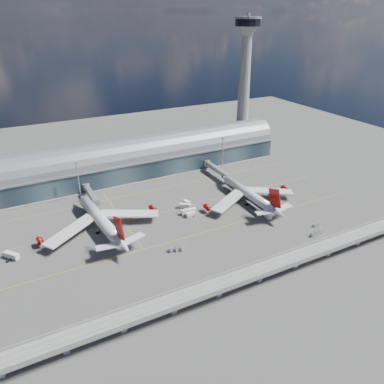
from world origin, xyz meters
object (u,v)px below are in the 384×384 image
floodlight_mast_right (223,154)px  service_truck_3 (267,215)px  service_truck_5 (184,206)px  control_tower (244,88)px  service_truck_2 (189,211)px  airliner_right (249,195)px  service_truck_1 (190,214)px  cargo_train_1 (316,233)px  service_truck_4 (187,203)px  floodlight_mast_left (79,181)px  airliner_left (101,221)px  cargo_train_2 (316,225)px  service_truck_0 (12,256)px  cargo_train_0 (177,249)px

floodlight_mast_right → service_truck_3: (-12.64, -67.85, -12.07)m
service_truck_3 → service_truck_5: size_ratio=1.03×
control_tower → service_truck_2: 121.69m
airliner_right → service_truck_5: size_ratio=9.72×
service_truck_1 → service_truck_3: (37.62, -20.80, 0.17)m
cargo_train_1 → service_truck_3: bearing=33.0°
service_truck_4 → floodlight_mast_left: bearing=132.1°
airliner_left → cargo_train_2: 113.96m
service_truck_1 → service_truck_4: size_ratio=0.90×
control_tower → service_truck_3: size_ratio=15.66×
service_truck_0 → cargo_train_1: size_ratio=0.88×
airliner_right → service_truck_1: (-39.23, 1.42, -3.71)m
service_truck_2 → service_truck_5: size_ratio=1.39×
cargo_train_0 → cargo_train_2: bearing=-119.6°
airliner_left → cargo_train_1: airliner_left is taller
floodlight_mast_left → cargo_train_2: size_ratio=5.55×
floodlight_mast_left → control_tower: bearing=11.7°
service_truck_2 → cargo_train_0: (-21.90, -29.79, -0.69)m
floodlight_mast_right → service_truck_4: bearing=-143.4°
floodlight_mast_left → airliner_left: 39.52m
airliner_left → cargo_train_0: size_ratio=8.37×
service_truck_4 → control_tower: bearing=21.4°
service_truck_0 → airliner_left: bearing=-33.7°
control_tower → floodlight_mast_right: (-35.00, -28.00, -38.00)m
floodlight_mast_left → cargo_train_0: bearing=-68.8°
service_truck_3 → service_truck_4: service_truck_3 is taller
cargo_train_0 → cargo_train_1: bearing=-125.4°
service_truck_2 → control_tower: bearing=-42.9°
airliner_right → service_truck_4: 37.66m
service_truck_2 → service_truck_0: bearing=96.3°
service_truck_5 → cargo_train_0: (-22.72, -37.12, -0.57)m
service_truck_4 → service_truck_5: bearing=-154.0°
floodlight_mast_right → cargo_train_2: floodlight_mast_right is taller
airliner_left → service_truck_4: (52.26, 4.85, -4.45)m
floodlight_mast_left → service_truck_0: bearing=-134.0°
airliner_right → service_truck_0: 131.07m
floodlight_mast_right → airliner_right: floodlight_mast_right is taller
control_tower → service_truck_4: (-80.55, -61.84, -50.17)m
service_truck_1 → cargo_train_0: (-21.08, -26.69, -0.46)m
floodlight_mast_right → service_truck_4: 58.03m
service_truck_2 → airliner_right: bearing=-90.1°
service_truck_2 → airliner_left: bearing=90.4°
floodlight_mast_right → service_truck_4: size_ratio=4.71×
floodlight_mast_left → service_truck_3: floodlight_mast_left is taller
floodlight_mast_right → cargo_train_2: size_ratio=5.55×
floodlight_mast_right → cargo_train_1: size_ratio=3.02×
control_tower → service_truck_3: bearing=-116.4°
floodlight_mast_left → service_truck_2: 68.05m
service_truck_1 → cargo_train_1: service_truck_1 is taller
floodlight_mast_left → airliner_right: 101.67m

